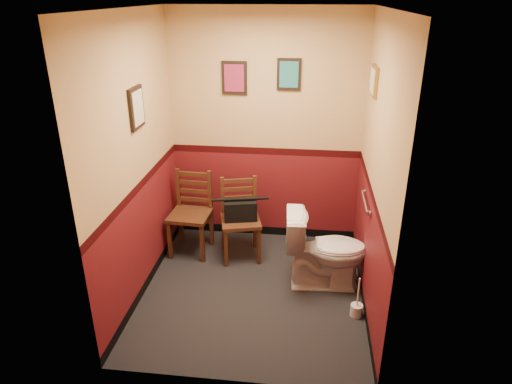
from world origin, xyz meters
TOP-DOWN VIEW (x-y plane):
  - floor at (0.00, 0.00)m, footprint 2.20×2.40m
  - ceiling at (0.00, 0.00)m, footprint 2.20×2.40m
  - wall_back at (0.00, 1.20)m, footprint 2.20×0.00m
  - wall_front at (0.00, -1.20)m, footprint 2.20×0.00m
  - wall_left at (-1.10, 0.00)m, footprint 0.00×2.40m
  - wall_right at (1.10, 0.00)m, footprint 0.00×2.40m
  - grab_bar at (1.07, 0.25)m, footprint 0.05×0.56m
  - framed_print_back_a at (-0.35, 1.18)m, footprint 0.28×0.04m
  - framed_print_back_b at (0.25, 1.18)m, footprint 0.26×0.04m
  - framed_print_left at (-1.08, 0.10)m, footprint 0.04×0.30m
  - framed_print_right at (1.08, 0.60)m, footprint 0.04×0.34m
  - toilet at (0.72, 0.21)m, footprint 0.86×0.51m
  - toilet_brush at (1.02, -0.27)m, footprint 0.12×0.12m
  - chair_left at (-0.81, 0.73)m, footprint 0.47×0.47m
  - chair_right at (-0.23, 0.69)m, footprint 0.52×0.52m
  - handbag at (-0.22, 0.65)m, footprint 0.39×0.25m
  - tp_stack at (0.40, 1.03)m, footprint 0.24×0.13m

SIDE VIEW (x-z plane):
  - floor at x=0.00m, z-range 0.00..0.00m
  - toilet_brush at x=1.02m, z-range -0.14..0.28m
  - tp_stack at x=0.40m, z-range -0.02..0.19m
  - toilet at x=0.72m, z-range 0.00..0.82m
  - chair_right at x=-0.23m, z-range 0.00..0.92m
  - chair_left at x=-0.81m, z-range 0.00..0.96m
  - handbag at x=-0.22m, z-range 0.46..0.73m
  - grab_bar at x=1.07m, z-range 0.92..0.98m
  - wall_back at x=0.00m, z-range 0.00..2.70m
  - wall_front at x=0.00m, z-range 0.00..2.70m
  - wall_left at x=-1.10m, z-range 0.00..2.70m
  - wall_right at x=1.10m, z-range 0.00..2.70m
  - framed_print_left at x=-1.08m, z-range 1.66..2.04m
  - framed_print_back_a at x=-0.35m, z-range 1.77..2.13m
  - framed_print_back_b at x=0.25m, z-range 1.83..2.17m
  - framed_print_right at x=1.08m, z-range 1.91..2.19m
  - ceiling at x=0.00m, z-range 2.70..2.70m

